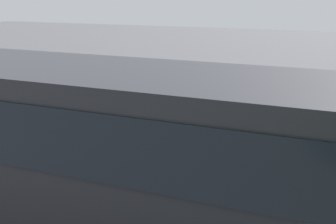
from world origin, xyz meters
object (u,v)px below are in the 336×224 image
(stunt_motorcycle, at_px, (138,89))
(spectator_right, at_px, (121,130))
(tour_bus, at_px, (108,160))
(traffic_cone, at_px, (165,121))
(spectator_centre, at_px, (173,135))
(spectator_left, at_px, (212,145))
(parked_motorcycle_silver, at_px, (130,163))
(spectator_far_left, at_px, (265,154))

(stunt_motorcycle, bearing_deg, spectator_right, 109.20)
(tour_bus, xyz_separation_m, traffic_cone, (1.35, -6.25, -1.34))
(spectator_centre, height_order, traffic_cone, spectator_centre)
(spectator_left, xyz_separation_m, spectator_right, (2.52, -0.33, -0.05))
(tour_bus, distance_m, spectator_left, 3.07)
(spectator_left, distance_m, spectator_centre, 1.11)
(parked_motorcycle_silver, bearing_deg, spectator_right, -51.92)
(spectator_far_left, distance_m, spectator_centre, 2.27)
(parked_motorcycle_silver, relative_size, traffic_cone, 3.21)
(tour_bus, bearing_deg, spectator_right, -66.18)
(tour_bus, bearing_deg, parked_motorcycle_silver, -71.81)
(stunt_motorcycle, bearing_deg, traffic_cone, 145.95)
(spectator_right, distance_m, parked_motorcycle_silver, 1.11)
(spectator_right, xyz_separation_m, parked_motorcycle_silver, (-0.61, 0.77, -0.52))
(spectator_far_left, xyz_separation_m, stunt_motorcycle, (5.15, -4.39, 0.05))
(stunt_motorcycle, bearing_deg, spectator_centre, 124.85)
(spectator_far_left, bearing_deg, parked_motorcycle_silver, 9.02)
(parked_motorcycle_silver, distance_m, stunt_motorcycle, 5.33)
(tour_bus, xyz_separation_m, stunt_motorcycle, (2.81, -7.23, -0.59))
(tour_bus, xyz_separation_m, spectator_centre, (-0.08, -3.08, -0.58))
(spectator_far_left, xyz_separation_m, spectator_left, (1.20, 0.05, 0.05))
(spectator_centre, relative_size, parked_motorcycle_silver, 0.88)
(traffic_cone, bearing_deg, spectator_centre, 114.37)
(spectator_centre, bearing_deg, spectator_far_left, 173.71)
(spectator_right, xyz_separation_m, traffic_cone, (-0.02, -3.13, -0.70))
(spectator_right, distance_m, stunt_motorcycle, 4.36)
(tour_bus, height_order, traffic_cone, tour_bus)
(spectator_right, relative_size, parked_motorcycle_silver, 0.84)
(spectator_left, relative_size, traffic_cone, 2.80)
(parked_motorcycle_silver, bearing_deg, traffic_cone, -81.49)
(tour_bus, height_order, spectator_left, tour_bus)
(spectator_left, height_order, spectator_right, spectator_left)
(spectator_centre, bearing_deg, stunt_motorcycle, -55.15)
(parked_motorcycle_silver, height_order, traffic_cone, parked_motorcycle_silver)
(spectator_right, bearing_deg, spectator_left, 172.46)
(tour_bus, relative_size, parked_motorcycle_silver, 4.60)
(spectator_far_left, relative_size, traffic_cone, 2.68)
(spectator_centre, bearing_deg, tour_bus, 88.54)
(spectator_left, distance_m, traffic_cone, 4.33)
(spectator_far_left, height_order, spectator_left, spectator_left)
(parked_motorcycle_silver, xyz_separation_m, traffic_cone, (0.58, -3.90, -0.18))
(spectator_left, xyz_separation_m, stunt_motorcycle, (3.95, -4.45, 0.00))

